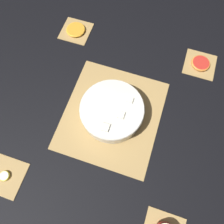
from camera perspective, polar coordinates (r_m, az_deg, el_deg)
ground_plane at (r=0.91m, az=0.00°, el=-0.79°), size 6.00×6.00×0.00m
bamboo_mat_center at (r=0.90m, az=0.00°, el=-0.73°), size 0.43×0.39×0.01m
coaster_mat_near_left at (r=1.15m, az=-9.41°, el=20.19°), size 0.14×0.14×0.01m
coaster_mat_near_right at (r=0.94m, az=-26.10°, el=-14.78°), size 0.14×0.14×0.01m
coaster_mat_far_left at (r=1.09m, az=21.98°, el=11.48°), size 0.14×0.14×0.01m
fruit_salad_bowl at (r=0.86m, az=-0.02°, el=0.27°), size 0.25×0.25×0.08m
orange_slice_whole at (r=1.14m, az=-9.47°, el=20.45°), size 0.09×0.09×0.01m
banana_coin_single at (r=0.93m, az=-26.30°, el=-14.72°), size 0.04×0.04×0.01m
grapefruit_slice at (r=1.08m, az=22.15°, el=11.73°), size 0.08×0.08×0.01m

